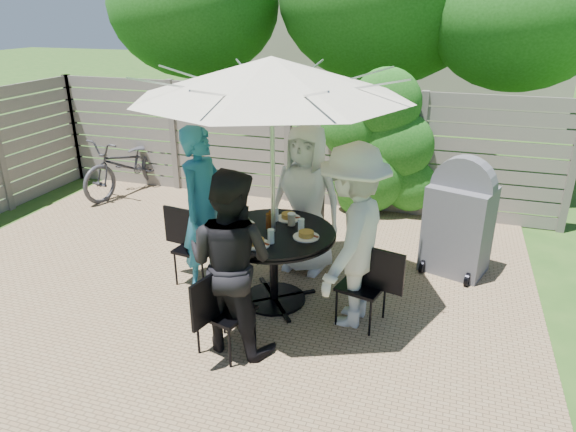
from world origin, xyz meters
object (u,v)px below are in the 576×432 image
(plate_back, at_px, (289,217))
(syrup_jug, at_px, (270,221))
(plate_front, at_px, (256,243))
(glass_left, at_px, (246,224))
(person_left, at_px, (204,210))
(chair_back, at_px, (310,244))
(patio_table, at_px, (274,253))
(chair_left, at_px, (197,262))
(person_front, at_px, (231,262))
(coffee_cup, at_px, (292,220))
(glass_front, at_px, (271,236))
(plate_left, at_px, (242,223))
(person_right, at_px, (352,238))
(chair_front, at_px, (225,328))
(person_back, at_px, (306,200))
(bbq_grill, at_px, (459,221))
(bicycle, at_px, (128,164))
(umbrella, at_px, (272,77))
(glass_right, at_px, (301,225))
(plate_right, at_px, (306,235))
(glass_back, at_px, (275,214))
(chair_right, at_px, (362,301))

(plate_back, distance_m, syrup_jug, 0.32)
(plate_front, relative_size, glass_left, 1.86)
(person_left, bearing_deg, chair_back, -40.71)
(patio_table, distance_m, chair_left, 1.01)
(person_front, distance_m, coffee_cup, 1.06)
(person_front, height_order, coffee_cup, person_front)
(glass_front, bearing_deg, plate_left, 143.41)
(person_right, bearing_deg, plate_left, -90.00)
(person_front, relative_size, plate_front, 6.56)
(person_left, bearing_deg, chair_front, -139.35)
(person_back, height_order, plate_left, person_back)
(person_front, bearing_deg, bbq_grill, -124.57)
(chair_left, distance_m, person_left, 0.66)
(person_left, height_order, bicycle, person_left)
(chair_left, relative_size, chair_front, 1.01)
(glass_left, relative_size, bbq_grill, 0.10)
(patio_table, distance_m, person_front, 0.88)
(umbrella, bearing_deg, syrup_jug, 132.79)
(chair_back, distance_m, glass_right, 1.09)
(plate_right, relative_size, syrup_jug, 1.63)
(plate_right, relative_size, coffee_cup, 2.17)
(plate_back, relative_size, glass_back, 1.86)
(chair_front, distance_m, plate_front, 0.84)
(chair_front, bearing_deg, syrup_jug, 10.91)
(chair_right, bearing_deg, chair_front, 51.19)
(plate_back, bearing_deg, glass_right, -51.90)
(person_left, distance_m, person_front, 1.18)
(umbrella, bearing_deg, chair_left, 172.59)
(person_left, bearing_deg, patio_table, -90.00)
(chair_right, height_order, plate_front, plate_front)
(person_front, distance_m, glass_front, 0.58)
(chair_left, xyz_separation_m, coffee_cup, (1.08, 0.08, 0.62))
(glass_left, bearing_deg, chair_back, 68.94)
(chair_back, relative_size, bicycle, 0.47)
(plate_left, xyz_separation_m, bbq_grill, (2.16, 1.25, -0.20))
(person_right, distance_m, glass_left, 1.09)
(person_right, bearing_deg, bbq_grill, 152.57)
(patio_table, xyz_separation_m, glass_front, (0.07, -0.27, 0.32))
(patio_table, distance_m, coffee_cup, 0.39)
(bbq_grill, bearing_deg, glass_back, -132.70)
(person_back, xyz_separation_m, glass_front, (-0.04, -1.09, 0.01))
(person_back, height_order, bbq_grill, person_back)
(person_left, distance_m, syrup_jug, 0.77)
(glass_back, bearing_deg, syrup_jug, -85.32)
(person_left, bearing_deg, person_right, -90.00)
(person_back, height_order, person_right, person_right)
(person_left, xyz_separation_m, chair_front, (0.70, -1.06, -0.65))
(person_back, height_order, glass_back, person_back)
(chair_back, relative_size, person_front, 0.51)
(umbrella, distance_m, plate_right, 1.53)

